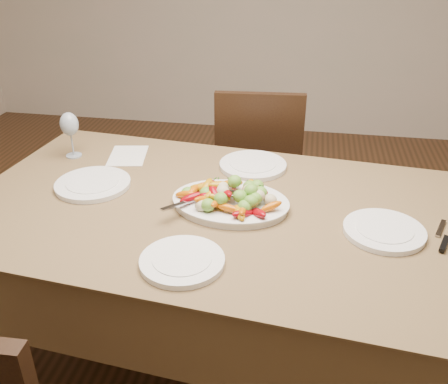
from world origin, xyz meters
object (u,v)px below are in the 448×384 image
dining_table (224,293)px  plate_near (182,261)px  serving_platter (230,204)px  plate_left (93,184)px  plate_right (384,231)px  plate_far (253,165)px  chair_far (258,169)px  wine_glass (71,134)px

dining_table → plate_near: 0.52m
serving_platter → plate_left: (-0.53, 0.06, -0.00)m
plate_right → plate_far: bearing=138.8°
chair_far → serving_platter: chair_far is taller
plate_right → plate_far: same height
chair_far → plate_left: bearing=53.0°
plate_far → wine_glass: 0.77m
plate_left → plate_far: size_ratio=1.04×
plate_far → plate_near: (-0.12, -0.68, 0.00)m
dining_table → wine_glass: size_ratio=8.98×
plate_left → plate_right: same height
wine_glass → plate_left: bearing=-52.3°
serving_platter → plate_right: serving_platter is taller
plate_far → wine_glass: bearing=-178.5°
wine_glass → plate_far: bearing=1.5°
plate_far → wine_glass: wine_glass is taller
dining_table → serving_platter: serving_platter is taller
plate_right → plate_near: size_ratio=1.04×
plate_far → plate_near: 0.69m
dining_table → plate_far: plate_far is taller
serving_platter → wine_glass: wine_glass is taller
chair_far → plate_near: 1.29m
plate_left → plate_near: same height
chair_far → dining_table: bearing=83.9°
serving_platter → plate_right: bearing=-9.1°
dining_table → chair_far: (0.02, 0.92, 0.10)m
dining_table → wine_glass: (-0.70, 0.32, 0.48)m
plate_right → plate_far: (-0.47, 0.41, 0.00)m
dining_table → chair_far: size_ratio=1.94×
plate_left → dining_table: bearing=-8.0°
dining_table → plate_right: 0.66m
wine_glass → plate_right: bearing=-17.7°
plate_near → wine_glass: 0.93m
dining_table → serving_platter: 0.39m
serving_platter → wine_glass: 0.79m
chair_far → plate_right: size_ratio=3.69×
plate_right → wine_glass: bearing=162.3°
plate_far → wine_glass: (-0.76, -0.02, 0.09)m
plate_near → wine_glass: bearing=134.1°
plate_left → plate_right: size_ratio=1.09×
chair_far → plate_near: bearing=81.5°
dining_table → plate_right: size_ratio=7.15×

